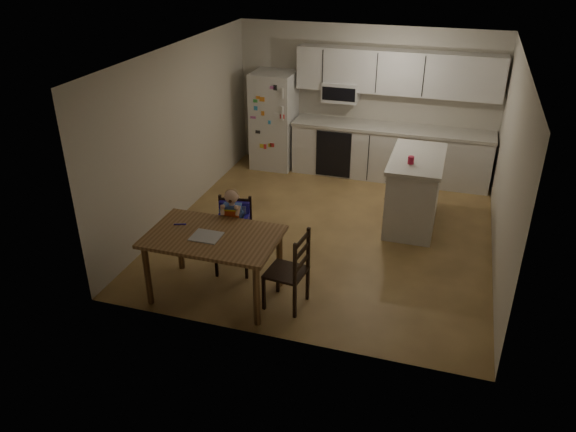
% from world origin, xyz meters
% --- Properties ---
extents(room, '(4.52, 5.01, 2.51)m').
position_xyz_m(room, '(0.00, 0.48, 1.25)').
color(room, brown).
rests_on(room, ground).
extents(refrigerator, '(0.72, 0.70, 1.70)m').
position_xyz_m(refrigerator, '(-1.55, 2.15, 0.85)').
color(refrigerator, silver).
rests_on(refrigerator, ground).
extents(kitchen_run, '(3.37, 0.62, 2.15)m').
position_xyz_m(kitchen_run, '(0.50, 2.24, 0.88)').
color(kitchen_run, silver).
rests_on(kitchen_run, ground).
extents(kitchen_island, '(0.74, 1.41, 1.04)m').
position_xyz_m(kitchen_island, '(1.10, 0.59, 0.52)').
color(kitchen_island, silver).
rests_on(kitchen_island, ground).
extents(red_cup, '(0.08, 0.08, 0.10)m').
position_xyz_m(red_cup, '(1.03, 0.30, 1.09)').
color(red_cup, red).
rests_on(red_cup, kitchen_island).
extents(dining_table, '(1.49, 0.96, 0.80)m').
position_xyz_m(dining_table, '(-0.90, -1.94, 0.69)').
color(dining_table, brown).
rests_on(dining_table, ground).
extents(napkin, '(0.32, 0.28, 0.01)m').
position_xyz_m(napkin, '(-0.95, -2.00, 0.81)').
color(napkin, '#AFAFB4').
rests_on(napkin, dining_table).
extents(toddler_spoon, '(0.12, 0.06, 0.02)m').
position_xyz_m(toddler_spoon, '(-1.38, -1.84, 0.81)').
color(toddler_spoon, '#2D22B5').
rests_on(toddler_spoon, dining_table).
extents(chair_booster, '(0.49, 0.49, 1.11)m').
position_xyz_m(chair_booster, '(-0.91, -1.33, 0.67)').
color(chair_booster, black).
rests_on(chair_booster, ground).
extents(chair_side, '(0.46, 0.46, 0.95)m').
position_xyz_m(chair_side, '(0.05, -1.90, 0.54)').
color(chair_side, black).
rests_on(chair_side, ground).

